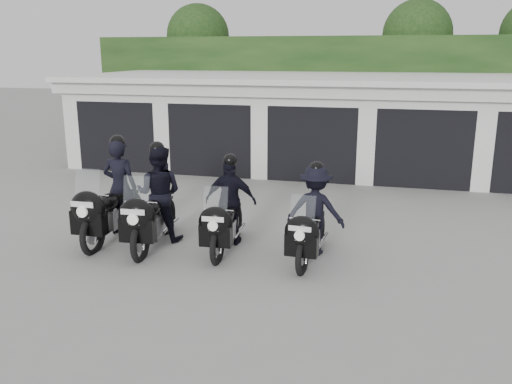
% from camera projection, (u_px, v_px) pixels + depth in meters
% --- Properties ---
extents(ground, '(80.00, 80.00, 0.00)m').
position_uv_depth(ground, '(270.00, 244.00, 10.79)').
color(ground, gray).
rests_on(ground, ground).
extents(garage_block, '(16.40, 6.80, 2.96)m').
position_uv_depth(garage_block, '(323.00, 123.00, 17.99)').
color(garage_block, silver).
rests_on(garage_block, ground).
extents(background_vegetation, '(20.00, 3.90, 5.80)m').
position_uv_depth(background_vegetation, '(348.00, 75.00, 22.13)').
color(background_vegetation, '#163312').
rests_on(background_vegetation, ground).
extents(police_bike_a, '(0.73, 2.47, 2.15)m').
position_uv_depth(police_bike_a, '(112.00, 198.00, 10.91)').
color(police_bike_a, black).
rests_on(police_bike_a, ground).
extents(police_bike_b, '(1.00, 2.39, 2.08)m').
position_uv_depth(police_bike_b, '(156.00, 200.00, 10.65)').
color(police_bike_b, black).
rests_on(police_bike_b, ground).
extents(police_bike_c, '(1.05, 2.16, 1.88)m').
position_uv_depth(police_bike_c, '(228.00, 208.00, 10.45)').
color(police_bike_c, black).
rests_on(police_bike_c, ground).
extents(police_bike_d, '(1.14, 2.11, 1.83)m').
position_uv_depth(police_bike_d, '(313.00, 216.00, 9.97)').
color(police_bike_d, black).
rests_on(police_bike_d, ground).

